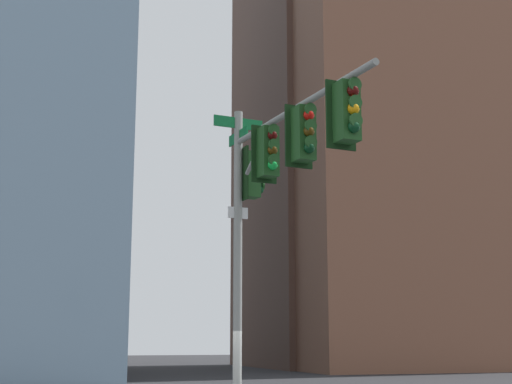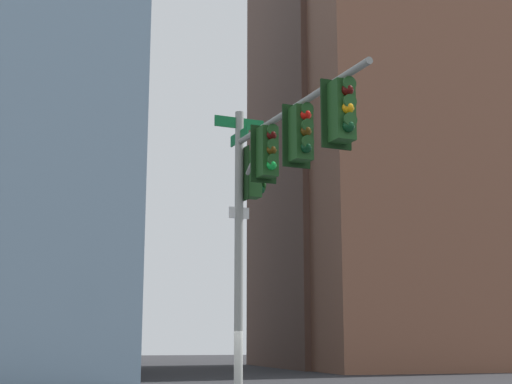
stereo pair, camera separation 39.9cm
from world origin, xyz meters
name	(u,v)px [view 2 (the right image)]	position (x,y,z in m)	size (l,w,h in m)	color
signal_pole_assembly	(274,176)	(0.26, -1.47, 5.42)	(1.37, 5.70, 7.18)	gray
building_brick_nearside	(403,55)	(25.41, 40.69, 26.71)	(19.06, 16.30, 53.41)	brown
building_brick_farside	(375,141)	(25.50, 47.02, 20.58)	(20.28, 16.39, 41.17)	#4C3328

